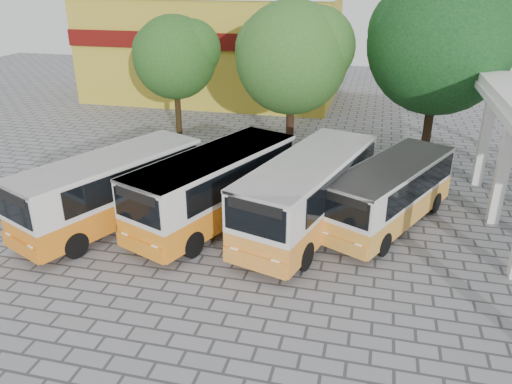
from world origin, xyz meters
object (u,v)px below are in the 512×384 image
(bus_centre_right, at_px, (309,190))
(bus_far_right, at_px, (391,190))
(bus_centre_left, at_px, (215,184))
(bus_far_left, at_px, (111,186))

(bus_centre_right, relative_size, bus_far_right, 1.13)
(bus_centre_left, xyz_separation_m, bus_centre_right, (3.84, 0.19, 0.04))
(bus_centre_left, height_order, bus_centre_right, bus_centre_right)
(bus_centre_left, height_order, bus_far_right, bus_centre_left)
(bus_far_left, distance_m, bus_far_right, 11.43)
(bus_centre_left, distance_m, bus_far_right, 7.19)
(bus_far_left, distance_m, bus_centre_left, 4.24)
(bus_far_left, height_order, bus_centre_right, bus_centre_right)
(bus_centre_right, bearing_deg, bus_centre_left, -160.91)
(bus_centre_right, bearing_deg, bus_far_right, 38.22)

